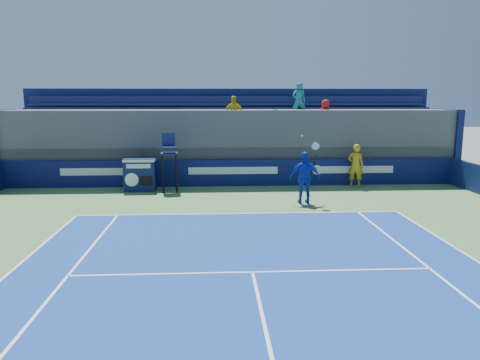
{
  "coord_description": "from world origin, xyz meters",
  "views": [
    {
      "loc": [
        -0.85,
        -3.64,
        3.9
      ],
      "look_at": [
        0.0,
        11.5,
        1.25
      ],
      "focal_mm": 35.0,
      "sensor_mm": 36.0,
      "label": 1
    }
  ],
  "objects": [
    {
      "name": "back_hoarding",
      "position": [
        0.0,
        17.1,
        0.6
      ],
      "size": [
        20.4,
        0.21,
        1.2
      ],
      "color": "#0D124A",
      "rests_on": "ground"
    },
    {
      "name": "match_clock",
      "position": [
        -4.0,
        16.18,
        0.74
      ],
      "size": [
        1.33,
        0.74,
        1.4
      ],
      "color": "#0E1746",
      "rests_on": "ground"
    },
    {
      "name": "ball_person",
      "position": [
        5.41,
        16.51,
        0.97
      ],
      "size": [
        0.82,
        0.69,
        1.92
      ],
      "primitive_type": "imported",
      "rotation": [
        0.0,
        0.0,
        2.75
      ],
      "color": "gold",
      "rests_on": "apron"
    },
    {
      "name": "umpire_chair",
      "position": [
        -2.73,
        15.97,
        1.53
      ],
      "size": [
        0.78,
        0.78,
        2.48
      ],
      "color": "black",
      "rests_on": "ground"
    },
    {
      "name": "tennis_player",
      "position": [
        2.53,
        13.36,
        0.99
      ],
      "size": [
        1.16,
        0.52,
        2.57
      ],
      "color": "#1632B5",
      "rests_on": "apron"
    },
    {
      "name": "stadium_seating",
      "position": [
        0.01,
        19.15,
        1.84
      ],
      "size": [
        21.0,
        4.05,
        4.67
      ],
      "color": "#494A4E",
      "rests_on": "ground"
    }
  ]
}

